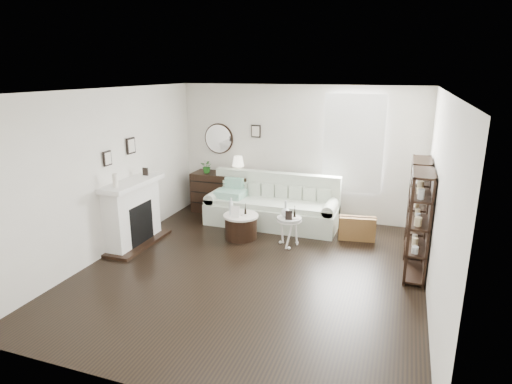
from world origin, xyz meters
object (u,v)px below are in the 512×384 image
at_px(drum_table, 241,226).
at_px(pedestal_table, 289,220).
at_px(sofa, 273,208).
at_px(dresser, 222,193).

height_order(drum_table, pedestal_table, pedestal_table).
bearing_deg(pedestal_table, sofa, 121.71).
relative_size(sofa, drum_table, 4.02).
xyz_separation_m(sofa, dresser, (-1.25, 0.39, 0.10)).
height_order(sofa, pedestal_table, sofa).
bearing_deg(drum_table, pedestal_table, -4.66).
distance_m(dresser, drum_table, 1.60).
bearing_deg(drum_table, sofa, 69.97).
height_order(sofa, drum_table, sofa).
relative_size(drum_table, pedestal_table, 1.22).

